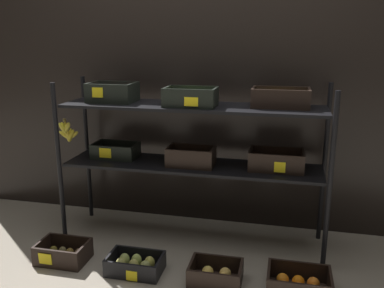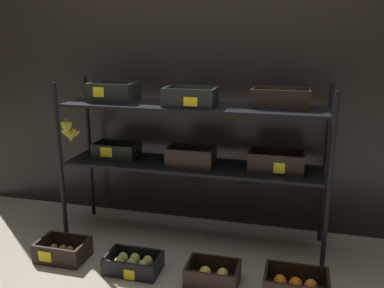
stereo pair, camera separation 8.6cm
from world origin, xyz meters
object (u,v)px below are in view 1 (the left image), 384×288
at_px(crate_ground_apple_gold, 216,275).
at_px(crate_ground_orange, 298,285).
at_px(display_rack, 193,134).
at_px(crate_ground_pear, 135,265).
at_px(crate_ground_kiwi, 63,254).

xyz_separation_m(crate_ground_apple_gold, crate_ground_orange, (0.49, 0.00, 0.00)).
distance_m(display_rack, crate_ground_orange, 1.18).
bearing_deg(display_rack, crate_ground_pear, -116.73).
bearing_deg(crate_ground_pear, crate_ground_kiwi, 177.84).
xyz_separation_m(display_rack, crate_ground_pear, (-0.26, -0.52, -0.75)).
bearing_deg(display_rack, crate_ground_apple_gold, -63.61).
xyz_separation_m(display_rack, crate_ground_kiwi, (-0.78, -0.50, -0.75)).
height_order(crate_ground_kiwi, crate_ground_orange, same).
distance_m(crate_ground_apple_gold, crate_ground_orange, 0.49).
bearing_deg(crate_ground_kiwi, crate_ground_pear, -2.16).
bearing_deg(crate_ground_orange, crate_ground_pear, -179.73).
bearing_deg(crate_ground_orange, display_rack, 145.48).
bearing_deg(display_rack, crate_ground_kiwi, -147.24).
distance_m(display_rack, crate_ground_kiwi, 1.19).
height_order(crate_ground_kiwi, crate_ground_apple_gold, crate_ground_kiwi).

